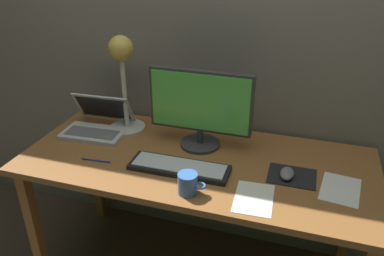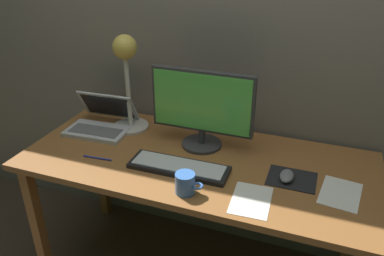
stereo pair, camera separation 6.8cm
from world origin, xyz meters
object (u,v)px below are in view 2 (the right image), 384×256
at_px(laptop, 102,119).
at_px(desk_lamp, 126,69).
at_px(coffee_mug, 186,183).
at_px(mouse, 287,176).
at_px(pen, 97,158).
at_px(monitor, 202,107).
at_px(keyboard_main, 179,167).

height_order(laptop, desk_lamp, desk_lamp).
height_order(laptop, coffee_mug, laptop).
xyz_separation_m(mouse, pen, (-0.83, -0.13, -0.02)).
xyz_separation_m(monitor, desk_lamp, (-0.41, 0.05, 0.12)).
distance_m(monitor, coffee_mug, 0.42).
bearing_deg(keyboard_main, desk_lamp, 143.73).
bearing_deg(desk_lamp, pen, -88.86).
height_order(keyboard_main, coffee_mug, coffee_mug).
xyz_separation_m(monitor, laptop, (-0.55, -0.00, -0.15)).
bearing_deg(pen, laptop, 117.16).
xyz_separation_m(laptop, mouse, (0.98, -0.15, -0.03)).
height_order(monitor, mouse, monitor).
distance_m(desk_lamp, pen, 0.46).
xyz_separation_m(laptop, pen, (0.14, -0.28, -0.05)).
xyz_separation_m(desk_lamp, coffee_mug, (0.48, -0.43, -0.28)).
distance_m(laptop, coffee_mug, 0.72).
distance_m(monitor, laptop, 0.57).
bearing_deg(monitor, laptop, -179.81).
relative_size(laptop, coffee_mug, 2.85).
height_order(desk_lamp, mouse, desk_lamp).
bearing_deg(mouse, pen, -171.33).
relative_size(monitor, laptop, 1.49).
bearing_deg(monitor, mouse, -19.96).
height_order(desk_lamp, pen, desk_lamp).
height_order(coffee_mug, pen, coffee_mug).
relative_size(desk_lamp, mouse, 5.14).
bearing_deg(mouse, monitor, 160.04).
bearing_deg(monitor, pen, -145.26).
bearing_deg(laptop, mouse, -8.90).
bearing_deg(monitor, desk_lamp, 172.90).
xyz_separation_m(keyboard_main, pen, (-0.38, -0.05, -0.01)).
distance_m(monitor, mouse, 0.49).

